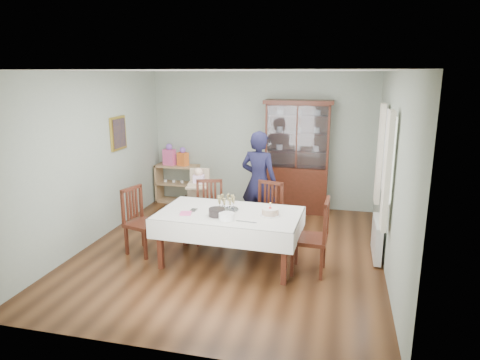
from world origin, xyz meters
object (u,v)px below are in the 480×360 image
(sideboard, at_px, (178,183))
(woman, at_px, (259,182))
(high_chair, at_px, (199,203))
(china_cabinet, at_px, (297,155))
(gift_bag_pink, at_px, (169,155))
(chair_far_left, at_px, (210,224))
(gift_bag_orange, at_px, (183,157))
(champagne_tray, at_px, (226,206))
(dining_table, at_px, (230,237))
(chair_far_right, at_px, (265,227))
(birthday_cake, at_px, (270,212))
(chair_end_right, at_px, (310,251))
(chair_end_left, at_px, (143,234))

(sideboard, relative_size, woman, 0.51)
(high_chair, bearing_deg, china_cabinet, 30.08)
(woman, xyz_separation_m, gift_bag_pink, (-2.15, 1.28, 0.12))
(sideboard, relative_size, gift_bag_pink, 2.01)
(chair_far_left, relative_size, woman, 0.57)
(woman, height_order, gift_bag_orange, woman)
(champagne_tray, bearing_deg, dining_table, -50.31)
(china_cabinet, distance_m, gift_bag_pink, 2.66)
(gift_bag_orange, bearing_deg, chair_far_right, -41.69)
(gift_bag_pink, xyz_separation_m, gift_bag_orange, (0.30, 0.00, -0.03))
(woman, xyz_separation_m, birthday_cake, (0.42, -1.34, -0.06))
(high_chair, xyz_separation_m, gift_bag_orange, (-0.78, 1.28, 0.56))
(china_cabinet, distance_m, woman, 1.40)
(chair_far_left, bearing_deg, dining_table, -69.92)
(china_cabinet, height_order, high_chair, china_cabinet)
(chair_far_left, distance_m, chair_end_right, 1.83)
(gift_bag_pink, distance_m, gift_bag_orange, 0.30)
(chair_end_left, distance_m, woman, 2.10)
(chair_far_right, bearing_deg, sideboard, 154.37)
(dining_table, bearing_deg, woman, 83.35)
(sideboard, xyz_separation_m, champagne_tray, (1.77, -2.58, 0.43))
(dining_table, bearing_deg, chair_far_left, 126.29)
(birthday_cake, distance_m, gift_bag_orange, 3.48)
(woman, relative_size, champagne_tray, 4.94)
(birthday_cake, bearing_deg, chair_far_right, 104.34)
(sideboard, distance_m, high_chair, 1.59)
(chair_far_right, xyz_separation_m, chair_end_right, (0.77, -0.83, 0.02))
(sideboard, relative_size, champagne_tray, 2.54)
(chair_far_left, xyz_separation_m, birthday_cake, (1.10, -0.70, 0.52))
(dining_table, relative_size, high_chair, 1.92)
(gift_bag_orange, bearing_deg, gift_bag_pink, 180.00)
(chair_far_left, height_order, gift_bag_pink, gift_bag_pink)
(woman, relative_size, gift_bag_pink, 3.91)
(chair_far_right, bearing_deg, chair_far_left, -160.68)
(dining_table, distance_m, chair_far_right, 0.88)
(chair_end_right, bearing_deg, sideboard, -129.67)
(chair_end_left, bearing_deg, chair_end_right, -76.07)
(chair_end_right, xyz_separation_m, gift_bag_orange, (-2.85, 2.68, 0.66))
(chair_far_left, height_order, champagne_tray, chair_far_left)
(chair_far_left, xyz_separation_m, chair_end_right, (1.67, -0.75, 0.02))
(dining_table, distance_m, champagne_tray, 0.45)
(sideboard, xyz_separation_m, high_chair, (0.92, -1.30, 0.02))
(chair_far_right, distance_m, chair_end_right, 1.13)
(birthday_cake, bearing_deg, champagne_tray, 173.72)
(dining_table, height_order, champagne_tray, champagne_tray)
(birthday_cake, xyz_separation_m, gift_bag_pink, (-2.57, 2.63, 0.19))
(dining_table, distance_m, sideboard, 3.23)
(chair_far_right, bearing_deg, high_chair, 170.70)
(china_cabinet, xyz_separation_m, sideboard, (-2.50, 0.02, -0.72))
(chair_far_left, bearing_deg, high_chair, 105.17)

